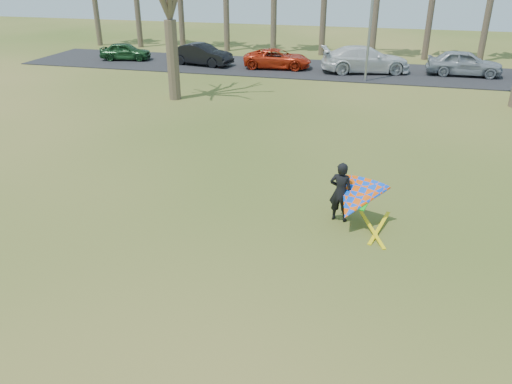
% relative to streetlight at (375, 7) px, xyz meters
% --- Properties ---
extents(ground, '(100.00, 100.00, 0.00)m').
position_rel_streetlight_xyz_m(ground, '(-2.16, -22.00, -4.46)').
color(ground, '#295111').
rests_on(ground, ground).
extents(parking_strip, '(46.00, 7.00, 0.06)m').
position_rel_streetlight_xyz_m(parking_strip, '(-2.16, 3.00, -4.43)').
color(parking_strip, black).
rests_on(parking_strip, ground).
extents(streetlight, '(2.28, 0.18, 8.00)m').
position_rel_streetlight_xyz_m(streetlight, '(0.00, 0.00, 0.00)').
color(streetlight, gray).
rests_on(streetlight, ground).
extents(car_0, '(3.98, 2.18, 1.28)m').
position_rel_streetlight_xyz_m(car_0, '(-18.29, 2.77, -3.76)').
color(car_0, '#1B4420').
rests_on(car_0, parking_strip).
extents(car_1, '(4.75, 2.37, 1.50)m').
position_rel_streetlight_xyz_m(car_1, '(-12.00, 2.34, -3.66)').
color(car_1, black).
rests_on(car_1, parking_strip).
extents(car_2, '(4.87, 2.55, 1.31)m').
position_rel_streetlight_xyz_m(car_2, '(-6.41, 2.56, -3.75)').
color(car_2, red).
rests_on(car_2, parking_strip).
extents(car_3, '(6.31, 3.75, 1.71)m').
position_rel_streetlight_xyz_m(car_3, '(-0.36, 2.68, -3.55)').
color(car_3, silver).
rests_on(car_3, parking_strip).
extents(car_4, '(4.78, 1.95, 1.62)m').
position_rel_streetlight_xyz_m(car_4, '(6.02, 3.29, -3.59)').
color(car_4, '#8E949A').
rests_on(car_4, parking_strip).
extents(kite_flyer, '(2.13, 2.39, 2.02)m').
position_rel_streetlight_xyz_m(kite_flyer, '(0.53, -19.23, -3.61)').
color(kite_flyer, black).
rests_on(kite_flyer, ground).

